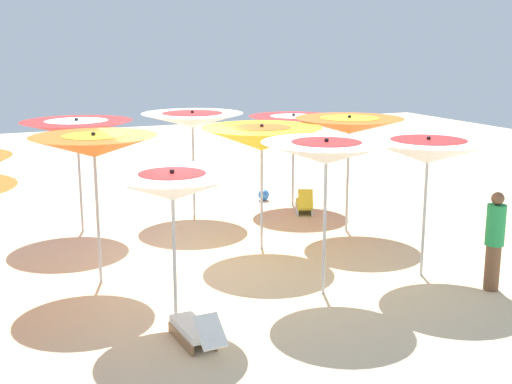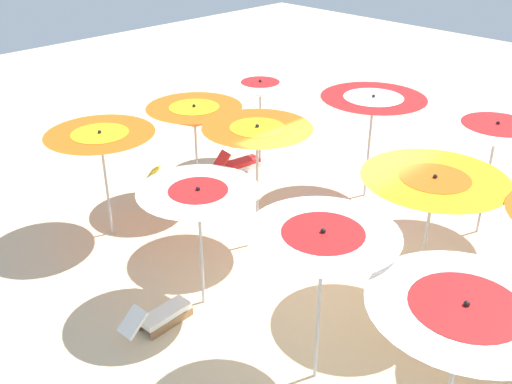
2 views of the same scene
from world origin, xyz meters
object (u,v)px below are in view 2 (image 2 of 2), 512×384
Objects in this scene: beach_umbrella_10 at (195,117)px; lounger_0 at (160,316)px; beach_umbrella_9 at (101,141)px; beach_umbrella_6 at (199,201)px; lounger_1 at (239,163)px; beach_umbrella_0 at (464,319)px; beach_umbrella_3 at (322,244)px; lounger_2 at (170,186)px; beach_umbrella_8 at (373,104)px; beach_umbrella_11 at (260,89)px; beach_umbrella_4 at (433,190)px; beach_umbrella_5 at (496,132)px; beach_umbrella_7 at (257,136)px.

lounger_0 is (2.86, -3.19, -1.79)m from beach_umbrella_10.
beach_umbrella_9 is 0.99× the size of beach_umbrella_10.
beach_umbrella_10 reaches higher than beach_umbrella_6.
lounger_1 is (-0.37, 3.89, -1.83)m from beach_umbrella_9.
beach_umbrella_0 reaches higher than beach_umbrella_10.
lounger_2 is (-6.04, 2.04, -2.07)m from beach_umbrella_3.
beach_umbrella_3 reaches higher than beach_umbrella_0.
beach_umbrella_3 is 5.86m from beach_umbrella_8.
beach_umbrella_11 is at bearing 149.17° from beach_umbrella_0.
beach_umbrella_9 is at bearing -90.08° from lounger_2.
beach_umbrella_8 is (-0.41, 5.15, 0.22)m from beach_umbrella_6.
beach_umbrella_8 is (-2.95, 2.56, 0.05)m from beach_umbrella_4.
beach_umbrella_6 is 1.90× the size of lounger_2.
beach_umbrella_0 is at bearing 1.33° from beach_umbrella_3.
beach_umbrella_6 is 0.98× the size of beach_umbrella_9.
beach_umbrella_3 is at bearing -87.13° from beach_umbrella_5.
beach_umbrella_11 is (-3.29, 4.66, 0.00)m from beach_umbrella_6.
beach_umbrella_6 is at bearing -2.67° from beach_umbrella_9.
beach_umbrella_10 is at bearing 1.70° from lounger_2.
beach_umbrella_0 is at bearing -30.83° from beach_umbrella_11.
lounger_2 is at bearing -175.11° from beach_umbrella_4.
beach_umbrella_5 is at bearing 92.87° from beach_umbrella_3.
beach_umbrella_6 is at bearing -3.92° from lounger_0.
beach_umbrella_10 is (-2.47, -2.85, -0.19)m from beach_umbrella_8.
beach_umbrella_4 is 1.89× the size of lounger_0.
beach_umbrella_3 is 5.48m from beach_umbrella_9.
beach_umbrella_8 reaches higher than lounger_2.
beach_umbrella_8 is at bearing 119.11° from beach_umbrella_3.
beach_umbrella_6 is at bearing -85.49° from beach_umbrella_8.
beach_umbrella_0 is at bearing 0.94° from beach_umbrella_6.
beach_umbrella_4 is 1.06× the size of beach_umbrella_10.
beach_umbrella_4 is 6.19m from beach_umbrella_11.
lounger_2 is at bearing 150.18° from beach_umbrella_6.
beach_umbrella_4 reaches higher than lounger_2.
beach_umbrella_5 is 1.93× the size of lounger_1.
beach_umbrella_0 reaches higher than beach_umbrella_11.
beach_umbrella_0 is 8.96m from lounger_1.
beach_umbrella_9 is at bearing -86.78° from beach_umbrella_11.
beach_umbrella_6 is 0.88× the size of beach_umbrella_7.
beach_umbrella_8 is at bearing 9.67° from beach_umbrella_11.
beach_umbrella_3 is 2.14× the size of lounger_2.
beach_umbrella_3 reaches higher than beach_umbrella_11.
lounger_0 is at bearing -86.32° from beach_umbrella_8.
beach_umbrella_0 is at bearing -0.53° from beach_umbrella_9.
beach_umbrella_4 reaches higher than beach_umbrella_11.
beach_umbrella_5 reaches higher than lounger_1.
beach_umbrella_4 is 6.46m from lounger_2.
beach_umbrella_5 is 7.45m from beach_umbrella_9.
lounger_0 is (-4.41, -0.97, -1.95)m from beach_umbrella_0.
lounger_1 is at bearing -165.56° from beach_umbrella_5.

